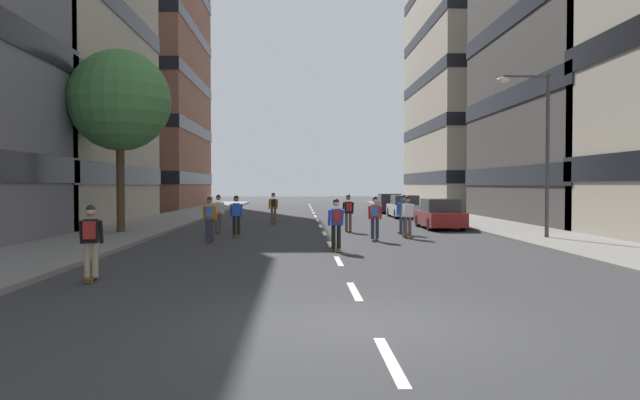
{
  "coord_description": "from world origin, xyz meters",
  "views": [
    {
      "loc": [
        -1.17,
        -9.62,
        2.25
      ],
      "look_at": [
        0.0,
        23.49,
        1.39
      ],
      "focal_mm": 33.9,
      "sensor_mm": 36.0,
      "label": 1
    }
  ],
  "objects_px": {
    "street_tree_near": "(120,101)",
    "skater_5": "(336,221)",
    "skater_6": "(273,206)",
    "parked_car_mid": "(440,215)",
    "skater_3": "(408,215)",
    "skater_2": "(236,214)",
    "parked_car_near": "(404,207)",
    "skater_1": "(375,216)",
    "skater_7": "(403,212)",
    "streetlamp_right": "(538,137)",
    "skater_9": "(91,238)",
    "skater_8": "(348,211)",
    "skater_4": "(218,211)",
    "parked_car_far": "(389,204)",
    "skater_0": "(210,216)"
  },
  "relations": [
    {
      "from": "street_tree_near",
      "to": "skater_5",
      "type": "relative_size",
      "value": 4.55
    },
    {
      "from": "parked_car_far",
      "to": "skater_6",
      "type": "distance_m",
      "value": 15.66
    },
    {
      "from": "streetlamp_right",
      "to": "skater_4",
      "type": "relative_size",
      "value": 3.65
    },
    {
      "from": "parked_car_mid",
      "to": "parked_car_near",
      "type": "bearing_deg",
      "value": 90.0
    },
    {
      "from": "skater_3",
      "to": "parked_car_mid",
      "type": "bearing_deg",
      "value": 64.12
    },
    {
      "from": "parked_car_far",
      "to": "skater_4",
      "type": "bearing_deg",
      "value": -119.43
    },
    {
      "from": "parked_car_far",
      "to": "skater_7",
      "type": "height_order",
      "value": "skater_7"
    },
    {
      "from": "skater_2",
      "to": "parked_car_mid",
      "type": "bearing_deg",
      "value": 24.02
    },
    {
      "from": "skater_4",
      "to": "skater_9",
      "type": "distance_m",
      "value": 14.01
    },
    {
      "from": "skater_1",
      "to": "skater_8",
      "type": "height_order",
      "value": "same"
    },
    {
      "from": "streetlamp_right",
      "to": "skater_7",
      "type": "xyz_separation_m",
      "value": [
        -4.86,
        3.2,
        -3.12
      ]
    },
    {
      "from": "parked_car_mid",
      "to": "skater_2",
      "type": "distance_m",
      "value": 10.77
    },
    {
      "from": "street_tree_near",
      "to": "skater_3",
      "type": "distance_m",
      "value": 13.65
    },
    {
      "from": "skater_3",
      "to": "skater_1",
      "type": "bearing_deg",
      "value": -141.12
    },
    {
      "from": "street_tree_near",
      "to": "skater_1",
      "type": "relative_size",
      "value": 4.55
    },
    {
      "from": "skater_6",
      "to": "skater_7",
      "type": "relative_size",
      "value": 1.0
    },
    {
      "from": "skater_1",
      "to": "skater_4",
      "type": "bearing_deg",
      "value": 147.16
    },
    {
      "from": "street_tree_near",
      "to": "skater_9",
      "type": "bearing_deg",
      "value": -76.55
    },
    {
      "from": "skater_5",
      "to": "skater_0",
      "type": "bearing_deg",
      "value": 143.37
    },
    {
      "from": "skater_7",
      "to": "skater_9",
      "type": "distance_m",
      "value": 15.94
    },
    {
      "from": "skater_6",
      "to": "skater_2",
      "type": "bearing_deg",
      "value": -98.49
    },
    {
      "from": "skater_9",
      "to": "skater_8",
      "type": "bearing_deg",
      "value": 63.11
    },
    {
      "from": "parked_car_near",
      "to": "streetlamp_right",
      "type": "relative_size",
      "value": 0.68
    },
    {
      "from": "skater_3",
      "to": "skater_4",
      "type": "bearing_deg",
      "value": 159.36
    },
    {
      "from": "parked_car_far",
      "to": "streetlamp_right",
      "type": "relative_size",
      "value": 0.68
    },
    {
      "from": "skater_1",
      "to": "skater_7",
      "type": "relative_size",
      "value": 1.0
    },
    {
      "from": "parked_car_near",
      "to": "skater_7",
      "type": "distance_m",
      "value": 13.85
    },
    {
      "from": "parked_car_near",
      "to": "skater_8",
      "type": "xyz_separation_m",
      "value": [
        -4.82,
        -12.3,
        0.32
      ]
    },
    {
      "from": "skater_0",
      "to": "skater_7",
      "type": "relative_size",
      "value": 1.0
    },
    {
      "from": "streetlamp_right",
      "to": "skater_9",
      "type": "xyz_separation_m",
      "value": [
        -14.37,
        -9.6,
        -3.12
      ]
    },
    {
      "from": "skater_5",
      "to": "skater_7",
      "type": "distance_m",
      "value": 7.65
    },
    {
      "from": "skater_2",
      "to": "skater_1",
      "type": "bearing_deg",
      "value": -21.28
    },
    {
      "from": "street_tree_near",
      "to": "skater_7",
      "type": "xyz_separation_m",
      "value": [
        12.65,
        -0.32,
        -4.95
      ]
    },
    {
      "from": "street_tree_near",
      "to": "skater_9",
      "type": "distance_m",
      "value": 14.37
    },
    {
      "from": "streetlamp_right",
      "to": "skater_9",
      "type": "bearing_deg",
      "value": -146.26
    },
    {
      "from": "parked_car_mid",
      "to": "skater_4",
      "type": "xyz_separation_m",
      "value": [
        -10.88,
        -2.25,
        0.32
      ]
    },
    {
      "from": "skater_3",
      "to": "skater_8",
      "type": "bearing_deg",
      "value": 124.12
    },
    {
      "from": "skater_5",
      "to": "street_tree_near",
      "type": "bearing_deg",
      "value": 142.17
    },
    {
      "from": "streetlamp_right",
      "to": "skater_5",
      "type": "height_order",
      "value": "streetlamp_right"
    },
    {
      "from": "parked_car_mid",
      "to": "skater_5",
      "type": "height_order",
      "value": "skater_5"
    },
    {
      "from": "skater_0",
      "to": "skater_5",
      "type": "bearing_deg",
      "value": -36.63
    },
    {
      "from": "skater_0",
      "to": "skater_9",
      "type": "relative_size",
      "value": 1.0
    },
    {
      "from": "skater_0",
      "to": "street_tree_near",
      "type": "bearing_deg",
      "value": 140.96
    },
    {
      "from": "parked_car_near",
      "to": "street_tree_near",
      "type": "bearing_deg",
      "value": -138.64
    },
    {
      "from": "street_tree_near",
      "to": "skater_4",
      "type": "relative_size",
      "value": 4.55
    },
    {
      "from": "streetlamp_right",
      "to": "skater_0",
      "type": "bearing_deg",
      "value": -179.47
    },
    {
      "from": "street_tree_near",
      "to": "skater_9",
      "type": "relative_size",
      "value": 4.55
    },
    {
      "from": "parked_car_near",
      "to": "skater_1",
      "type": "xyz_separation_m",
      "value": [
        -4.13,
        -16.8,
        0.32
      ]
    },
    {
      "from": "parked_car_near",
      "to": "skater_5",
      "type": "distance_m",
      "value": 21.29
    },
    {
      "from": "skater_6",
      "to": "parked_car_mid",
      "type": "bearing_deg",
      "value": -24.62
    }
  ]
}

